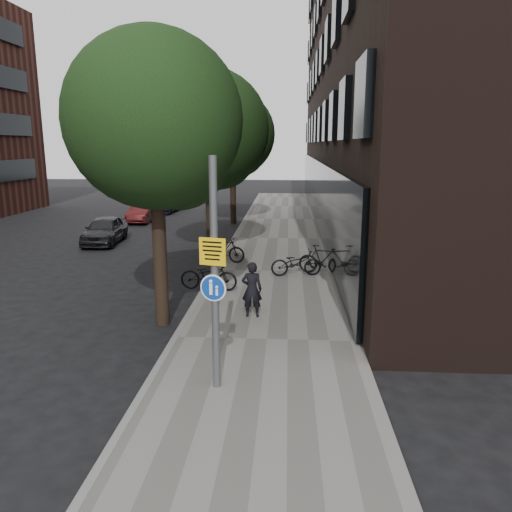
# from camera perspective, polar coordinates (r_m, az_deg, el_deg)

# --- Properties ---
(ground) EXTENTS (120.00, 120.00, 0.00)m
(ground) POSITION_cam_1_polar(r_m,az_deg,el_deg) (9.31, -1.29, -17.84)
(ground) COLOR black
(ground) RESTS_ON ground
(sidewalk) EXTENTS (4.50, 60.00, 0.12)m
(sidewalk) POSITION_cam_1_polar(r_m,az_deg,el_deg) (18.59, 2.13, -1.87)
(sidewalk) COLOR slate
(sidewalk) RESTS_ON ground
(curb_edge) EXTENTS (0.15, 60.00, 0.13)m
(curb_edge) POSITION_cam_1_polar(r_m,az_deg,el_deg) (18.78, -4.75, -1.74)
(curb_edge) COLOR slate
(curb_edge) RESTS_ON ground
(building_right_dark_brick) EXTENTS (12.00, 40.00, 18.00)m
(building_right_dark_brick) POSITION_cam_1_polar(r_m,az_deg,el_deg) (31.28, 19.23, 19.86)
(building_right_dark_brick) COLOR black
(building_right_dark_brick) RESTS_ON ground
(street_tree_near) EXTENTS (4.40, 4.40, 7.50)m
(street_tree_near) POSITION_cam_1_polar(r_m,az_deg,el_deg) (13.05, -11.06, 14.13)
(street_tree_near) COLOR black
(street_tree_near) RESTS_ON ground
(street_tree_mid) EXTENTS (5.00, 5.00, 7.80)m
(street_tree_mid) POSITION_cam_1_polar(r_m,az_deg,el_deg) (21.38, -5.20, 13.66)
(street_tree_mid) COLOR black
(street_tree_mid) RESTS_ON ground
(street_tree_far) EXTENTS (5.00, 5.00, 7.80)m
(street_tree_far) POSITION_cam_1_polar(r_m,az_deg,el_deg) (30.31, -2.54, 13.39)
(street_tree_far) COLOR black
(street_tree_far) RESTS_ON ground
(signpost) EXTENTS (0.50, 0.15, 4.42)m
(signpost) POSITION_cam_1_polar(r_m,az_deg,el_deg) (9.27, -4.74, -2.23)
(signpost) COLOR #595B5E
(signpost) RESTS_ON sidewalk
(pedestrian) EXTENTS (0.57, 0.38, 1.53)m
(pedestrian) POSITION_cam_1_polar(r_m,az_deg,el_deg) (13.52, -0.48, -3.84)
(pedestrian) COLOR black
(pedestrian) RESTS_ON sidewalk
(parked_bike_facade_near) EXTENTS (1.88, 0.92, 0.95)m
(parked_bike_facade_near) POSITION_cam_1_polar(r_m,az_deg,el_deg) (17.82, 4.61, -0.78)
(parked_bike_facade_near) COLOR black
(parked_bike_facade_near) RESTS_ON sidewalk
(parked_bike_facade_far) EXTENTS (1.84, 0.96, 1.06)m
(parked_bike_facade_far) POSITION_cam_1_polar(r_m,az_deg,el_deg) (18.15, 7.64, -0.42)
(parked_bike_facade_far) COLOR black
(parked_bike_facade_far) RESTS_ON sidewalk
(parked_bike_curb_near) EXTENTS (1.93, 0.86, 0.98)m
(parked_bike_curb_near) POSITION_cam_1_polar(r_m,az_deg,el_deg) (16.10, -5.43, -2.19)
(parked_bike_curb_near) COLOR black
(parked_bike_curb_near) RESTS_ON sidewalk
(parked_bike_curb_far) EXTENTS (1.76, 0.81, 1.02)m
(parked_bike_curb_far) POSITION_cam_1_polar(r_m,az_deg,el_deg) (19.84, -3.69, 0.73)
(parked_bike_curb_far) COLOR black
(parked_bike_curb_far) RESTS_ON sidewalk
(parked_car_near) EXTENTS (1.83, 3.97, 1.32)m
(parked_car_near) POSITION_cam_1_polar(r_m,az_deg,el_deg) (25.28, -16.90, 2.86)
(parked_car_near) COLOR black
(parked_car_near) RESTS_ON ground
(parked_car_mid) EXTENTS (1.29, 3.60, 1.18)m
(parked_car_mid) POSITION_cam_1_polar(r_m,az_deg,el_deg) (31.84, -12.80, 4.90)
(parked_car_mid) COLOR #5D1A1A
(parked_car_mid) RESTS_ON ground
(parked_car_far) EXTENTS (1.99, 4.15, 1.17)m
(parked_car_far) POSITION_cam_1_polar(r_m,az_deg,el_deg) (36.22, -10.20, 5.91)
(parked_car_far) COLOR #1A2030
(parked_car_far) RESTS_ON ground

